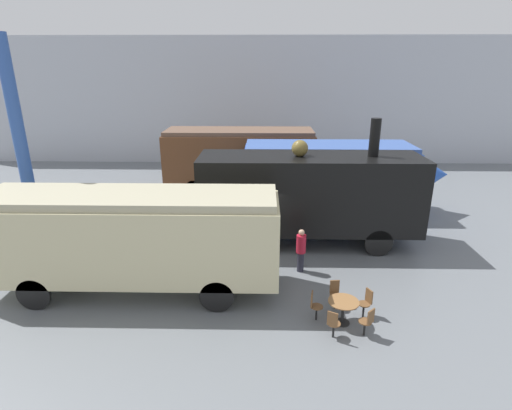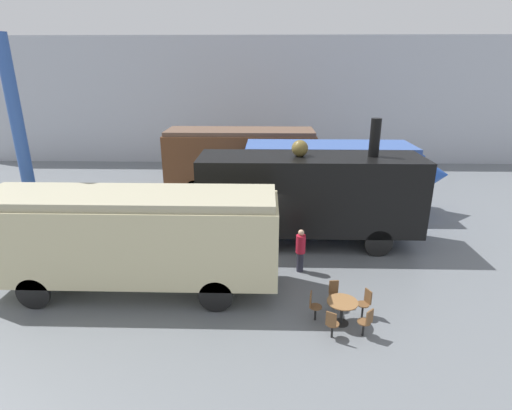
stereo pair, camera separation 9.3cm
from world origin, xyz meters
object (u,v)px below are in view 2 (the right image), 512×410
object	(u,v)px
passenger_coach_vintage	(131,235)
cafe_chair_0	(332,323)
visitor_person	(301,249)
passenger_coach_wooden	(240,155)
steam_locomotive	(309,193)
streamlined_locomotive	(342,172)
cafe_table_near	(342,306)

from	to	relation	value
passenger_coach_vintage	cafe_chair_0	bearing A→B (deg)	-21.34
passenger_coach_vintage	visitor_person	xyz separation A→B (m)	(5.43, 1.42, -1.11)
passenger_coach_wooden	passenger_coach_vintage	world-z (taller)	passenger_coach_wooden
steam_locomotive	visitor_person	xyz separation A→B (m)	(-0.49, -2.46, -1.32)
passenger_coach_vintage	passenger_coach_wooden	bearing A→B (deg)	76.81
passenger_coach_wooden	cafe_chair_0	distance (m)	14.25
streamlined_locomotive	visitor_person	distance (m)	6.92
streamlined_locomotive	passenger_coach_vintage	xyz separation A→B (m)	(-7.90, -7.78, -0.04)
cafe_table_near	cafe_chair_0	distance (m)	0.81
passenger_coach_wooden	cafe_chair_0	world-z (taller)	passenger_coach_wooden
passenger_coach_wooden	steam_locomotive	distance (m)	8.23
passenger_coach_wooden	cafe_table_near	size ratio (longest dim) A/B	9.79
cafe_chair_0	passenger_coach_wooden	bearing A→B (deg)	42.66
passenger_coach_vintage	cafe_chair_0	xyz separation A→B (m)	(5.98, -2.33, -1.46)
steam_locomotive	cafe_chair_0	world-z (taller)	steam_locomotive
passenger_coach_wooden	steam_locomotive	xyz separation A→B (m)	(3.24, -7.56, 0.13)
passenger_coach_wooden	cafe_table_near	distance (m)	13.66
passenger_coach_vintage	cafe_table_near	xyz separation A→B (m)	(6.37, -1.63, -1.40)
visitor_person	cafe_table_near	bearing A→B (deg)	-72.82
steam_locomotive	passenger_coach_wooden	bearing A→B (deg)	113.19
steam_locomotive	cafe_table_near	bearing A→B (deg)	-85.35
passenger_coach_wooden	streamlined_locomotive	world-z (taller)	passenger_coach_wooden
steam_locomotive	cafe_chair_0	bearing A→B (deg)	-89.50
steam_locomotive	visitor_person	bearing A→B (deg)	-101.36
streamlined_locomotive	cafe_table_near	bearing A→B (deg)	-99.20
cafe_chair_0	visitor_person	distance (m)	3.81
passenger_coach_vintage	cafe_table_near	world-z (taller)	passenger_coach_vintage
passenger_coach_wooden	visitor_person	world-z (taller)	passenger_coach_wooden
steam_locomotive	cafe_table_near	size ratio (longest dim) A/B	9.99
passenger_coach_vintage	cafe_chair_0	size ratio (longest dim) A/B	10.49
cafe_table_near	cafe_chair_0	world-z (taller)	cafe_chair_0
cafe_table_near	visitor_person	xyz separation A→B (m)	(-0.94, 3.05, 0.30)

